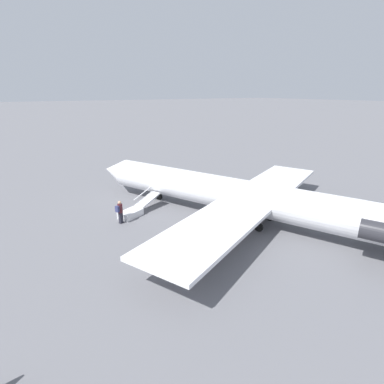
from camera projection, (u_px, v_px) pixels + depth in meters
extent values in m
plane|color=slate|center=(235.00, 218.00, 22.85)|extent=(600.00, 600.00, 0.00)
cylinder|color=white|center=(236.00, 195.00, 22.24)|extent=(22.08, 11.44, 2.45)
cone|color=white|center=(116.00, 171.00, 28.97)|extent=(3.43, 3.28, 2.40)
cube|color=white|center=(208.00, 231.00, 16.91)|extent=(7.46, 10.43, 0.25)
cube|color=white|center=(278.00, 180.00, 26.48)|extent=(7.46, 10.43, 0.25)
cylinder|color=black|center=(159.00, 197.00, 26.67)|extent=(0.62, 0.38, 0.61)
cylinder|color=#2D2D33|center=(159.00, 192.00, 26.54)|extent=(0.11, 0.11, 0.19)
cylinder|color=black|center=(259.00, 227.00, 20.68)|extent=(0.62, 0.38, 0.61)
cylinder|color=#2D2D33|center=(259.00, 222.00, 20.55)|extent=(0.11, 0.11, 0.19)
cylinder|color=black|center=(270.00, 217.00, 22.42)|extent=(0.62, 0.38, 0.61)
cylinder|color=#2D2D33|center=(270.00, 212.00, 22.29)|extent=(0.11, 0.11, 0.19)
cube|color=silver|center=(131.00, 214.00, 23.09)|extent=(1.73, 2.09, 0.50)
cube|color=silver|center=(148.00, 200.00, 24.49)|extent=(1.72, 2.41, 0.72)
cube|color=silver|center=(143.00, 193.00, 24.57)|extent=(0.94, 2.06, 0.66)
cube|color=#23232D|center=(121.00, 218.00, 21.91)|extent=(0.30, 0.34, 0.85)
cylinder|color=#4C1E23|center=(120.00, 208.00, 21.67)|extent=(0.36, 0.36, 0.65)
sphere|color=tan|center=(120.00, 203.00, 21.53)|extent=(0.24, 0.24, 0.24)
cube|color=navy|center=(117.00, 209.00, 21.45)|extent=(0.33, 0.28, 0.44)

